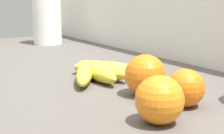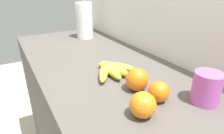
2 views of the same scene
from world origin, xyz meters
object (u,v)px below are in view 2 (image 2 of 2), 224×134
Objects in this scene: orange_far_right at (138,79)px; paper_towel_roll at (84,21)px; orange_front at (159,92)px; banana_bunch at (111,69)px; mug at (207,88)px; orange_center at (143,105)px.

paper_towel_roll is at bearing 171.27° from orange_far_right.
orange_front is 0.83× the size of orange_far_right.
orange_far_right is at bearing -8.73° from paper_towel_roll.
mug reaches higher than banana_bunch.
banana_bunch is 1.96× the size of mug.
orange_center is 0.74× the size of mug.
orange_far_right reaches higher than orange_center.
orange_center is 0.29× the size of paper_towel_roll.
banana_bunch is at bearing -155.73° from mug.
orange_front is 0.88m from paper_towel_roll.
orange_far_right is at bearing -171.51° from orange_front.
mug is (0.17, 0.14, 0.01)m from orange_far_right.
paper_towel_roll reaches higher than orange_far_right.
paper_towel_roll is at bearing 167.56° from orange_center.
banana_bunch is at bearing -175.13° from orange_far_right.
orange_center is at bearing -31.71° from orange_far_right.
paper_towel_roll is 0.95m from mug.
orange_front is at bearing -122.24° from mug.
orange_center is at bearing -68.82° from orange_front.
orange_front is 0.10m from orange_center.
orange_far_right is at bearing 148.29° from orange_center.
paper_towel_roll reaches higher than orange_front.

